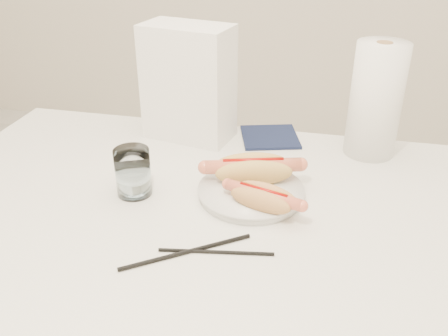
% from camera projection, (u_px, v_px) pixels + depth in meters
% --- Properties ---
extents(table, '(1.20, 0.80, 0.75)m').
position_uv_depth(table, '(206.00, 235.00, 0.96)').
color(table, white).
rests_on(table, ground).
extents(plate, '(0.24, 0.24, 0.02)m').
position_uv_depth(plate, '(251.00, 193.00, 0.97)').
color(plate, white).
rests_on(plate, table).
extents(hotdog_left, '(0.19, 0.12, 0.05)m').
position_uv_depth(hotdog_left, '(253.00, 169.00, 0.99)').
color(hotdog_left, '#DCAD58').
rests_on(hotdog_left, plate).
extents(hotdog_right, '(0.15, 0.09, 0.04)m').
position_uv_depth(hotdog_right, '(263.00, 198.00, 0.90)').
color(hotdog_right, tan).
rests_on(hotdog_right, plate).
extents(water_glass, '(0.07, 0.07, 0.10)m').
position_uv_depth(water_glass, '(133.00, 172.00, 0.96)').
color(water_glass, silver).
rests_on(water_glass, table).
extents(chopstick_near, '(0.19, 0.14, 0.01)m').
position_uv_depth(chopstick_near, '(187.00, 252.00, 0.81)').
color(chopstick_near, black).
rests_on(chopstick_near, table).
extents(chopstick_far, '(0.19, 0.04, 0.01)m').
position_uv_depth(chopstick_far, '(216.00, 252.00, 0.82)').
color(chopstick_far, black).
rests_on(chopstick_far, table).
extents(napkin_box, '(0.22, 0.15, 0.27)m').
position_uv_depth(napkin_box, '(188.00, 83.00, 1.16)').
color(napkin_box, white).
rests_on(napkin_box, table).
extents(navy_napkin, '(0.17, 0.17, 0.01)m').
position_uv_depth(navy_napkin, '(270.00, 137.00, 1.21)').
color(navy_napkin, '#101835').
rests_on(navy_napkin, table).
extents(paper_towel_roll, '(0.13, 0.13, 0.26)m').
position_uv_depth(paper_towel_roll, '(376.00, 100.00, 1.08)').
color(paper_towel_roll, white).
rests_on(paper_towel_roll, table).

